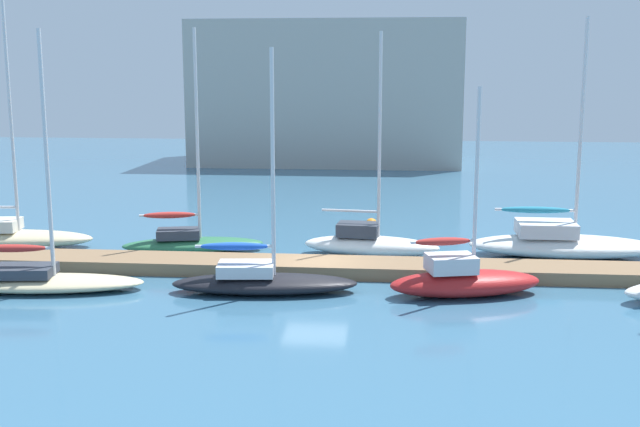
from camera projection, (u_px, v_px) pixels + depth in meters
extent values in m
plane|color=#386684|center=(315.00, 273.00, 30.12)|extent=(120.00, 120.00, 0.00)
cube|color=#846647|center=(315.00, 267.00, 30.08)|extent=(30.61, 2.16, 0.50)
ellipsoid|color=beige|center=(11.00, 239.00, 34.47)|extent=(7.42, 2.79, 0.78)
cylinder|color=silver|center=(10.00, 103.00, 33.39)|extent=(0.14, 0.14, 11.25)
ellipsoid|color=beige|center=(45.00, 283.00, 27.68)|extent=(7.27, 2.83, 0.55)
cube|color=#333842|center=(24.00, 271.00, 27.58)|extent=(2.28, 1.64, 0.36)
cylinder|color=silver|center=(46.00, 155.00, 26.87)|extent=(0.14, 0.14, 8.61)
cylinder|color=silver|center=(10.00, 248.00, 27.42)|extent=(2.97, 0.47, 0.11)
ellipsoid|color=#B72D28|center=(10.00, 248.00, 27.42)|extent=(2.70, 0.68, 0.28)
ellipsoid|color=#2D7047|center=(193.00, 245.00, 33.65)|extent=(6.30, 2.90, 0.62)
cube|color=#333842|center=(179.00, 234.00, 33.49)|extent=(2.03, 1.51, 0.41)
cylinder|color=silver|center=(197.00, 135.00, 32.83)|extent=(0.14, 0.14, 8.91)
cylinder|color=silver|center=(169.00, 215.00, 33.30)|extent=(2.52, 0.65, 0.11)
ellipsoid|color=#B72D28|center=(169.00, 215.00, 33.30)|extent=(2.33, 0.84, 0.28)
ellipsoid|color=black|center=(265.00, 284.00, 27.41)|extent=(6.73, 2.55, 0.65)
cube|color=silver|center=(246.00, 269.00, 27.31)|extent=(2.09, 1.52, 0.43)
cylinder|color=silver|center=(273.00, 164.00, 26.65)|extent=(0.14, 0.14, 7.88)
cylinder|color=silver|center=(234.00, 246.00, 27.16)|extent=(2.76, 0.38, 0.11)
ellipsoid|color=blue|center=(234.00, 246.00, 27.16)|extent=(2.51, 0.60, 0.28)
ellipsoid|color=white|center=(371.00, 246.00, 32.97)|extent=(5.94, 2.32, 0.84)
cube|color=#333842|center=(358.00, 229.00, 32.96)|extent=(1.85, 1.38, 0.54)
cylinder|color=silver|center=(380.00, 136.00, 32.07)|extent=(0.13, 0.13, 8.51)
cylinder|color=silver|center=(350.00, 211.00, 32.88)|extent=(2.43, 0.36, 0.11)
ellipsoid|color=#B21E1E|center=(465.00, 283.00, 27.04)|extent=(5.68, 3.07, 0.89)
cube|color=silver|center=(451.00, 263.00, 26.83)|extent=(1.88, 1.63, 0.58)
cylinder|color=silver|center=(476.00, 180.00, 26.43)|extent=(0.13, 0.13, 6.36)
cylinder|color=silver|center=(443.00, 241.00, 26.64)|extent=(2.23, 0.65, 0.11)
ellipsoid|color=#B72D28|center=(443.00, 241.00, 26.64)|extent=(2.07, 0.84, 0.28)
ellipsoid|color=white|center=(564.00, 246.00, 32.74)|extent=(8.01, 2.79, 0.91)
cube|color=silver|center=(546.00, 228.00, 32.69)|extent=(2.41, 1.92, 0.59)
cylinder|color=silver|center=(581.00, 129.00, 31.81)|extent=(0.15, 0.15, 9.01)
cylinder|color=silver|center=(535.00, 210.00, 32.60)|extent=(3.35, 0.15, 0.12)
ellipsoid|color=teal|center=(535.00, 210.00, 32.60)|extent=(3.02, 0.39, 0.28)
sphere|color=orange|center=(371.00, 224.00, 38.36)|extent=(0.59, 0.59, 0.59)
cube|color=#ADA89E|center=(328.00, 93.00, 66.80)|extent=(22.23, 11.60, 11.85)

